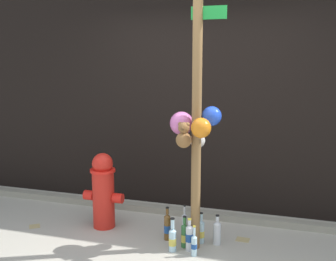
% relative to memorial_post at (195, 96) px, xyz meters
% --- Properties ---
extents(building_wall, '(10.00, 0.20, 3.48)m').
position_rel_memorial_post_xyz_m(building_wall, '(-0.20, 1.22, 0.19)').
color(building_wall, black).
rests_on(building_wall, ground_plane).
extents(curb_strip, '(8.00, 0.12, 0.08)m').
position_rel_memorial_post_xyz_m(curb_strip, '(-0.20, 0.80, -1.51)').
color(curb_strip, gray).
rests_on(curb_strip, ground_plane).
extents(memorial_post, '(0.55, 0.47, 2.88)m').
position_rel_memorial_post_xyz_m(memorial_post, '(0.00, 0.00, 0.00)').
color(memorial_post, olive).
rests_on(memorial_post, ground_plane).
extents(fire_hydrant, '(0.47, 0.28, 0.86)m').
position_rel_memorial_post_xyz_m(fire_hydrant, '(-1.10, 0.20, -1.12)').
color(fire_hydrant, red).
rests_on(fire_hydrant, ground_plane).
extents(bottle_0, '(0.07, 0.07, 0.33)m').
position_rel_memorial_post_xyz_m(bottle_0, '(-0.09, -0.03, -1.43)').
color(bottle_0, '#337038').
rests_on(bottle_0, ground_plane).
extents(bottle_1, '(0.08, 0.08, 0.32)m').
position_rel_memorial_post_xyz_m(bottle_1, '(0.22, 0.13, -1.42)').
color(bottle_1, silver).
rests_on(bottle_1, ground_plane).
extents(bottle_2, '(0.08, 0.08, 0.34)m').
position_rel_memorial_post_xyz_m(bottle_2, '(-0.02, -0.09, -1.41)').
color(bottle_2, silver).
rests_on(bottle_2, ground_plane).
extents(bottle_3, '(0.08, 0.08, 0.35)m').
position_rel_memorial_post_xyz_m(bottle_3, '(-0.18, -0.15, -1.42)').
color(bottle_3, '#B2DBEA').
rests_on(bottle_3, ground_plane).
extents(bottle_4, '(0.06, 0.06, 0.40)m').
position_rel_memorial_post_xyz_m(bottle_4, '(-0.12, 0.09, -1.39)').
color(bottle_4, silver).
rests_on(bottle_4, ground_plane).
extents(bottle_5, '(0.07, 0.07, 0.36)m').
position_rel_memorial_post_xyz_m(bottle_5, '(-0.31, 0.09, -1.41)').
color(bottle_5, brown).
rests_on(bottle_5, ground_plane).
extents(bottle_6, '(0.06, 0.06, 0.31)m').
position_rel_memorial_post_xyz_m(bottle_6, '(0.05, -0.18, -1.44)').
color(bottle_6, '#B2DBEA').
rests_on(bottle_6, ground_plane).
extents(bottle_7, '(0.07, 0.07, 0.33)m').
position_rel_memorial_post_xyz_m(bottle_7, '(0.05, 0.12, -1.43)').
color(bottle_7, '#B2DBEA').
rests_on(bottle_7, ground_plane).
extents(litter_0, '(0.15, 0.13, 0.01)m').
position_rel_memorial_post_xyz_m(litter_0, '(0.46, 0.31, -1.55)').
color(litter_0, tan).
rests_on(litter_0, ground_plane).
extents(litter_1, '(0.17, 0.17, 0.01)m').
position_rel_memorial_post_xyz_m(litter_1, '(-1.87, -0.03, -1.55)').
color(litter_1, tan).
rests_on(litter_1, ground_plane).
extents(litter_2, '(0.16, 0.12, 0.01)m').
position_rel_memorial_post_xyz_m(litter_2, '(-1.10, 0.15, -1.55)').
color(litter_2, silver).
rests_on(litter_2, ground_plane).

